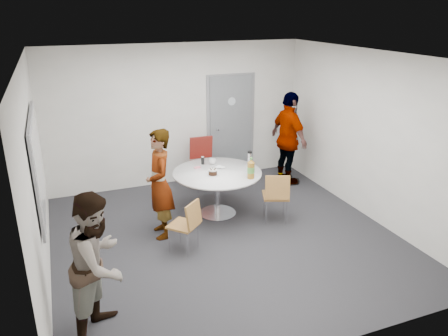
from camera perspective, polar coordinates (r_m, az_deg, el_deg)
name	(u,v)px	position (r m, az deg, el deg)	size (l,w,h in m)	color
floor	(225,237)	(6.74, 0.16, -9.06)	(5.00, 5.00, 0.00)	black
ceiling	(225,56)	(5.90, 0.18, 14.42)	(5.00, 5.00, 0.00)	silver
wall_back	(177,115)	(8.48, -6.10, 6.86)	(5.00, 5.00, 0.00)	silver
wall_left	(35,177)	(5.81, -23.42, -1.11)	(5.00, 5.00, 0.00)	silver
wall_right	(369,136)	(7.44, 18.42, 4.01)	(5.00, 5.00, 0.00)	silver
wall_front	(325,234)	(4.16, 13.08, -8.36)	(5.00, 5.00, 0.00)	silver
door	(231,127)	(8.88, 0.88, 5.44)	(1.02, 0.17, 2.12)	slate
whiteboard	(38,164)	(5.97, -23.15, 0.49)	(0.04, 1.90, 1.25)	gray
table	(219,178)	(7.19, -0.60, -1.26)	(1.46, 1.46, 1.11)	white
chair_near_left	(188,222)	(6.20, -4.77, -7.02)	(0.54, 0.54, 0.78)	olive
chair_near_right	(276,193)	(7.02, 6.85, -3.28)	(0.53, 0.55, 0.85)	olive
chair_far	(203,157)	(8.37, -2.77, 1.44)	(0.49, 0.53, 0.98)	maroon
person_main	(160,184)	(6.54, -8.40, -2.11)	(0.61, 0.40, 1.67)	#A5C6EA
person_left	(99,263)	(4.82, -16.06, -11.90)	(0.78, 0.61, 1.60)	white
person_right	(289,139)	(8.51, 8.46, 3.76)	(1.07, 0.45, 1.83)	black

